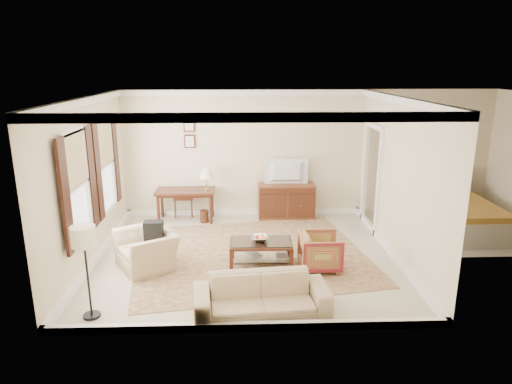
{
  "coord_description": "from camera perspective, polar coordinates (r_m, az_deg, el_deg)",
  "views": [
    {
      "loc": [
        -0.09,
        -7.83,
        3.43
      ],
      "look_at": [
        0.2,
        0.3,
        1.15
      ],
      "focal_mm": 32.0,
      "sensor_mm": 36.0,
      "label": 1
    }
  ],
  "objects": [
    {
      "name": "rug",
      "position": [
        8.61,
        -0.76,
        -7.78
      ],
      "size": [
        4.71,
        4.21,
        0.01
      ],
      "primitive_type": "cube",
      "rotation": [
        0.0,
        0.0,
        0.16
      ],
      "color": "maroon",
      "rests_on": "room_shell"
    },
    {
      "name": "book_b",
      "position": [
        8.13,
        2.55,
        -7.96
      ],
      "size": [
        0.28,
        0.03,
        0.38
      ],
      "primitive_type": "imported",
      "rotation": [
        0.0,
        0.0,
        -0.01
      ],
      "color": "brown",
      "rests_on": "coffee_table"
    },
    {
      "name": "club_armchair",
      "position": [
        8.16,
        -13.51,
        -6.31
      ],
      "size": [
        1.08,
        1.2,
        0.88
      ],
      "primitive_type": "imported",
      "rotation": [
        0.0,
        0.0,
        -1.01
      ],
      "color": "tan",
      "rests_on": "room_shell"
    },
    {
      "name": "writing_desk",
      "position": [
        10.37,
        -8.82,
        -0.34
      ],
      "size": [
        1.31,
        0.66,
        0.72
      ],
      "color": "#411E12",
      "rests_on": "room_shell"
    },
    {
      "name": "book_a",
      "position": [
        8.11,
        -0.98,
        -7.96
      ],
      "size": [
        0.26,
        0.18,
        0.38
      ],
      "primitive_type": "imported",
      "rotation": [
        0.0,
        0.0,
        0.56
      ],
      "color": "brown",
      "rests_on": "coffee_table"
    },
    {
      "name": "desk_chair",
      "position": [
        10.73,
        -9.0,
        -0.25
      ],
      "size": [
        0.45,
        0.45,
        1.05
      ],
      "primitive_type": null,
      "rotation": [
        0.0,
        0.0,
        -0.01
      ],
      "color": "brown",
      "rests_on": "room_shell"
    },
    {
      "name": "fruit_bowl",
      "position": [
        8.01,
        0.45,
        -5.71
      ],
      "size": [
        0.42,
        0.42,
        0.1
      ],
      "primitive_type": "imported",
      "color": "silver",
      "rests_on": "coffee_table"
    },
    {
      "name": "backpack",
      "position": [
        8.09,
        -12.68,
        -4.6
      ],
      "size": [
        0.34,
        0.38,
        0.4
      ],
      "primitive_type": "cube",
      "rotation": [
        0.0,
        0.0,
        -1.12
      ],
      "color": "black",
      "rests_on": "club_armchair"
    },
    {
      "name": "coffee_table",
      "position": [
        8.04,
        0.63,
        -6.87
      ],
      "size": [
        1.1,
        0.66,
        0.46
      ],
      "rotation": [
        0.0,
        0.0,
        -0.02
      ],
      "color": "#411E12",
      "rests_on": "room_shell"
    },
    {
      "name": "doorway",
      "position": [
        10.02,
        14.24,
        1.57
      ],
      "size": [
        0.1,
        1.12,
        2.25
      ],
      "primitive_type": null,
      "color": "white",
      "rests_on": "room_shell"
    },
    {
      "name": "window_rear",
      "position": [
        9.3,
        -18.32,
        3.2
      ],
      "size": [
        0.12,
        1.56,
        1.8
      ],
      "primitive_type": null,
      "color": "#CCB284",
      "rests_on": "room_shell"
    },
    {
      "name": "striped_armchair",
      "position": [
        7.98,
        8.04,
        -7.18
      ],
      "size": [
        0.65,
        0.69,
        0.7
      ],
      "primitive_type": "imported",
      "rotation": [
        0.0,
        0.0,
        1.58
      ],
      "color": "maroon",
      "rests_on": "room_shell"
    },
    {
      "name": "sideboard",
      "position": [
        10.55,
        3.78,
        -1.08
      ],
      "size": [
        1.29,
        0.5,
        0.79
      ],
      "primitive_type": "cube",
      "color": "brown",
      "rests_on": "room_shell"
    },
    {
      "name": "desk_lamp",
      "position": [
        10.23,
        -6.18,
        1.64
      ],
      "size": [
        0.32,
        0.32,
        0.5
      ],
      "primitive_type": null,
      "color": "silver",
      "rests_on": "writing_desk"
    },
    {
      "name": "room_shell",
      "position": [
        7.89,
        -1.39,
        8.67
      ],
      "size": [
        5.51,
        5.01,
        2.91
      ],
      "color": "beige",
      "rests_on": "ground"
    },
    {
      "name": "window_front",
      "position": [
        7.82,
        -21.47,
        0.64
      ],
      "size": [
        0.12,
        1.56,
        1.8
      ],
      "primitive_type": null,
      "color": "#CCB284",
      "rests_on": "room_shell"
    },
    {
      "name": "sofa",
      "position": [
        6.56,
        0.69,
        -12.14
      ],
      "size": [
        1.94,
        0.73,
        0.74
      ],
      "primitive_type": "imported",
      "rotation": [
        0.0,
        0.0,
        0.09
      ],
      "color": "tan",
      "rests_on": "room_shell"
    },
    {
      "name": "annex_bedroom",
      "position": [
        10.54,
        23.84,
        -2.77
      ],
      "size": [
        3.0,
        2.7,
        2.9
      ],
      "color": "beige",
      "rests_on": "ground"
    },
    {
      "name": "floor_lamp",
      "position": [
        6.58,
        -20.7,
        -6.01
      ],
      "size": [
        0.33,
        0.33,
        1.35
      ],
      "color": "black",
      "rests_on": "room_shell"
    },
    {
      "name": "tv",
      "position": [
        10.32,
        3.88,
        3.52
      ],
      "size": [
        0.95,
        0.54,
        0.12
      ],
      "primitive_type": "imported",
      "rotation": [
        0.0,
        0.0,
        3.14
      ],
      "color": "black",
      "rests_on": "sideboard"
    },
    {
      "name": "framed_prints",
      "position": [
        10.47,
        -8.33,
        7.31
      ],
      "size": [
        0.25,
        0.04,
        0.68
      ],
      "primitive_type": null,
      "color": "#411E12",
      "rests_on": "room_shell"
    }
  ]
}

